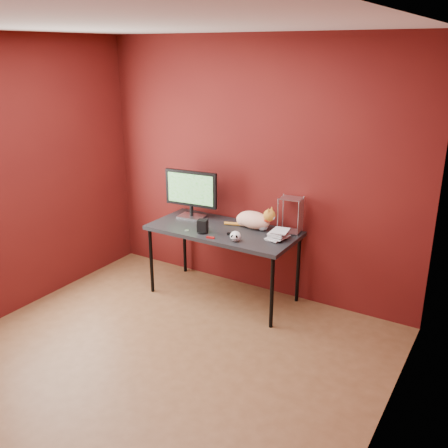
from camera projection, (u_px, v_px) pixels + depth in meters
The scene contains 11 objects.
room at pixel (142, 197), 3.57m from camera, with size 3.52×3.52×2.61m.
desk at pixel (223, 233), 5.00m from camera, with size 1.50×0.70×0.75m.
monitor at pixel (191, 192), 5.22m from camera, with size 0.59×0.22×0.51m.
cat at pixel (254, 220), 4.97m from camera, with size 0.55×0.24×0.26m.
skull_mug at pixel (235, 236), 4.64m from camera, with size 0.10×0.11×0.10m.
speaker at pixel (203, 227), 4.86m from camera, with size 0.11×0.11×0.13m.
book_stack at pixel (274, 187), 4.60m from camera, with size 0.19×0.23×0.99m.
wire_rack at pixel (290, 215), 4.84m from camera, with size 0.22×0.19×0.35m.
pocket_knife at pixel (210, 238), 4.73m from camera, with size 0.08×0.02×0.02m, color #9D0C0D.
black_gadget at pixel (230, 234), 4.82m from camera, with size 0.05×0.03×0.02m, color black.
washer at pixel (187, 230), 4.94m from camera, with size 0.04×0.04×0.00m, color #B0B0B5.
Camera 1 is at (2.28, -2.63, 2.45)m, focal length 40.00 mm.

